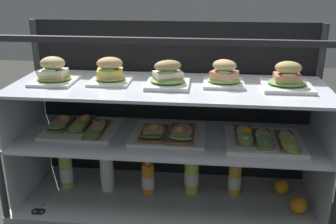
% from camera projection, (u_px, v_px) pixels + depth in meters
% --- Properties ---
extents(ground_plane, '(6.00, 6.00, 0.02)m').
position_uv_depth(ground_plane, '(168.00, 204.00, 1.91)').
color(ground_plane, '#30302B').
rests_on(ground_plane, ground).
extents(case_base_deck, '(1.44, 0.51, 0.03)m').
position_uv_depth(case_base_deck, '(168.00, 200.00, 1.90)').
color(case_base_deck, '#BABDC0').
rests_on(case_base_deck, ground).
extents(case_frame, '(1.44, 0.51, 0.85)m').
position_uv_depth(case_frame, '(172.00, 104.00, 1.90)').
color(case_frame, '#333338').
rests_on(case_frame, ground).
extents(riser_lower_tier, '(1.38, 0.45, 0.31)m').
position_uv_depth(riser_lower_tier, '(168.00, 169.00, 1.84)').
color(riser_lower_tier, silver).
rests_on(riser_lower_tier, case_base_deck).
extents(shelf_lower_glass, '(1.39, 0.46, 0.01)m').
position_uv_depth(shelf_lower_glass, '(168.00, 139.00, 1.78)').
color(shelf_lower_glass, silver).
rests_on(shelf_lower_glass, riser_lower_tier).
extents(riser_upper_tier, '(1.38, 0.45, 0.24)m').
position_uv_depth(riser_upper_tier, '(168.00, 113.00, 1.74)').
color(riser_upper_tier, silver).
rests_on(riser_upper_tier, shelf_lower_glass).
extents(shelf_upper_glass, '(1.39, 0.46, 0.01)m').
position_uv_depth(shelf_upper_glass, '(168.00, 87.00, 1.70)').
color(shelf_upper_glass, silver).
rests_on(shelf_upper_glass, riser_upper_tier).
extents(plated_roll_sandwich_mid_right, '(0.19, 0.19, 0.12)m').
position_uv_depth(plated_roll_sandwich_mid_right, '(54.00, 73.00, 1.72)').
color(plated_roll_sandwich_mid_right, white).
rests_on(plated_roll_sandwich_mid_right, shelf_upper_glass).
extents(plated_roll_sandwich_left_of_center, '(0.18, 0.18, 0.12)m').
position_uv_depth(plated_roll_sandwich_left_of_center, '(110.00, 73.00, 1.73)').
color(plated_roll_sandwich_left_of_center, white).
rests_on(plated_roll_sandwich_left_of_center, shelf_upper_glass).
extents(plated_roll_sandwich_center, '(0.19, 0.19, 0.12)m').
position_uv_depth(plated_roll_sandwich_center, '(169.00, 77.00, 1.67)').
color(plated_roll_sandwich_center, white).
rests_on(plated_roll_sandwich_center, shelf_upper_glass).
extents(plated_roll_sandwich_near_left_corner, '(0.18, 0.18, 0.11)m').
position_uv_depth(plated_roll_sandwich_near_left_corner, '(224.00, 75.00, 1.69)').
color(plated_roll_sandwich_near_left_corner, white).
rests_on(plated_roll_sandwich_near_left_corner, shelf_upper_glass).
extents(plated_roll_sandwich_far_left, '(0.21, 0.21, 0.12)m').
position_uv_depth(plated_roll_sandwich_far_left, '(287.00, 79.00, 1.64)').
color(plated_roll_sandwich_far_left, white).
rests_on(plated_roll_sandwich_far_left, shelf_upper_glass).
extents(open_sandwich_tray_right_of_center, '(0.34, 0.31, 0.06)m').
position_uv_depth(open_sandwich_tray_right_of_center, '(81.00, 127.00, 1.85)').
color(open_sandwich_tray_right_of_center, white).
rests_on(open_sandwich_tray_right_of_center, shelf_lower_glass).
extents(open_sandwich_tray_far_right, '(0.34, 0.30, 0.06)m').
position_uv_depth(open_sandwich_tray_far_right, '(168.00, 134.00, 1.78)').
color(open_sandwich_tray_far_right, white).
rests_on(open_sandwich_tray_far_right, shelf_lower_glass).
extents(open_sandwich_tray_far_left, '(0.34, 0.30, 0.06)m').
position_uv_depth(open_sandwich_tray_far_left, '(264.00, 139.00, 1.71)').
color(open_sandwich_tray_far_left, white).
rests_on(open_sandwich_tray_far_left, shelf_lower_glass).
extents(juice_bottle_front_second, '(0.07, 0.07, 0.23)m').
position_uv_depth(juice_bottle_front_second, '(66.00, 170.00, 1.96)').
color(juice_bottle_front_second, '#AFC855').
rests_on(juice_bottle_front_second, case_base_deck).
extents(juice_bottle_front_middle, '(0.07, 0.07, 0.23)m').
position_uv_depth(juice_bottle_front_middle, '(107.00, 172.00, 1.93)').
color(juice_bottle_front_middle, white).
rests_on(juice_bottle_front_middle, case_base_deck).
extents(juice_bottle_back_left, '(0.06, 0.06, 0.20)m').
position_uv_depth(juice_bottle_back_left, '(148.00, 178.00, 1.91)').
color(juice_bottle_back_left, orange).
rests_on(juice_bottle_back_left, case_base_deck).
extents(juice_bottle_near_post, '(0.07, 0.07, 0.23)m').
position_uv_depth(juice_bottle_near_post, '(192.00, 175.00, 1.90)').
color(juice_bottle_near_post, '#B4D74C').
rests_on(juice_bottle_near_post, case_base_deck).
extents(juice_bottle_tucked_behind, '(0.06, 0.06, 0.23)m').
position_uv_depth(juice_bottle_tucked_behind, '(235.00, 177.00, 1.89)').
color(juice_bottle_tucked_behind, gold).
rests_on(juice_bottle_tucked_behind, case_base_deck).
extents(orange_fruit_beside_bottles, '(0.08, 0.08, 0.08)m').
position_uv_depth(orange_fruit_beside_bottles, '(298.00, 205.00, 1.76)').
color(orange_fruit_beside_bottles, orange).
rests_on(orange_fruit_beside_bottles, case_base_deck).
extents(orange_fruit_near_left_post, '(0.07, 0.07, 0.07)m').
position_uv_depth(orange_fruit_near_left_post, '(282.00, 187.00, 1.91)').
color(orange_fruit_near_left_post, orange).
rests_on(orange_fruit_near_left_post, case_base_deck).
extents(kitchen_scissors, '(0.07, 0.20, 0.01)m').
position_uv_depth(kitchen_scissors, '(41.00, 208.00, 1.80)').
color(kitchen_scissors, silver).
rests_on(kitchen_scissors, case_base_deck).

